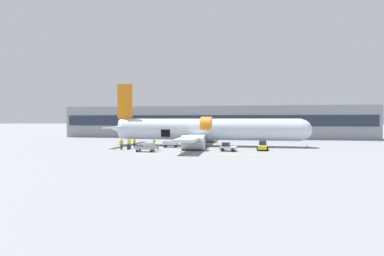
{
  "coord_description": "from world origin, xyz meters",
  "views": [
    {
      "loc": [
        8.47,
        -48.38,
        5.06
      ],
      "look_at": [
        -0.91,
        5.55,
        3.4
      ],
      "focal_mm": 28.0,
      "sensor_mm": 36.0,
      "label": 1
    }
  ],
  "objects_px": {
    "ground_crew_loader_b": "(130,144)",
    "ground_crew_driver": "(129,143)",
    "ground_crew_loader_a": "(134,143)",
    "baggage_cart_loading": "(147,146)",
    "baggage_cart_empty": "(145,149)",
    "ground_crew_helper": "(121,144)",
    "baggage_tug_lead": "(228,147)",
    "suitcase_on_tarmac_upright": "(128,148)",
    "airplane": "(204,130)",
    "suitcase_on_tarmac_spare": "(158,147)",
    "baggage_cart_queued": "(171,144)",
    "ground_crew_supervisor": "(154,142)",
    "baggage_tug_mid": "(263,146)"
  },
  "relations": [
    {
      "from": "baggage_cart_loading",
      "to": "ground_crew_loader_a",
      "type": "height_order",
      "value": "ground_crew_loader_a"
    },
    {
      "from": "baggage_tug_lead",
      "to": "ground_crew_helper",
      "type": "height_order",
      "value": "ground_crew_helper"
    },
    {
      "from": "baggage_cart_queued",
      "to": "ground_crew_driver",
      "type": "height_order",
      "value": "ground_crew_driver"
    },
    {
      "from": "ground_crew_loader_a",
      "to": "ground_crew_driver",
      "type": "distance_m",
      "value": 1.82
    },
    {
      "from": "baggage_tug_mid",
      "to": "ground_crew_helper",
      "type": "xyz_separation_m",
      "value": [
        -22.92,
        -3.0,
        0.3
      ]
    },
    {
      "from": "baggage_cart_empty",
      "to": "ground_crew_driver",
      "type": "bearing_deg",
      "value": 134.11
    },
    {
      "from": "airplane",
      "to": "ground_crew_loader_a",
      "type": "distance_m",
      "value": 13.11
    },
    {
      "from": "airplane",
      "to": "ground_crew_loader_b",
      "type": "height_order",
      "value": "airplane"
    },
    {
      "from": "ground_crew_loader_a",
      "to": "suitcase_on_tarmac_spare",
      "type": "relative_size",
      "value": 1.87
    },
    {
      "from": "baggage_cart_queued",
      "to": "airplane",
      "type": "bearing_deg",
      "value": 36.1
    },
    {
      "from": "baggage_tug_mid",
      "to": "ground_crew_supervisor",
      "type": "distance_m",
      "value": 19.05
    },
    {
      "from": "baggage_cart_queued",
      "to": "suitcase_on_tarmac_upright",
      "type": "distance_m",
      "value": 7.85
    },
    {
      "from": "baggage_cart_loading",
      "to": "ground_crew_driver",
      "type": "height_order",
      "value": "ground_crew_driver"
    },
    {
      "from": "baggage_cart_queued",
      "to": "ground_crew_supervisor",
      "type": "bearing_deg",
      "value": -177.45
    },
    {
      "from": "baggage_tug_lead",
      "to": "airplane",
      "type": "bearing_deg",
      "value": 119.7
    },
    {
      "from": "ground_crew_loader_a",
      "to": "ground_crew_supervisor",
      "type": "bearing_deg",
      "value": 20.54
    },
    {
      "from": "baggage_cart_empty",
      "to": "baggage_tug_mid",
      "type": "bearing_deg",
      "value": 16.79
    },
    {
      "from": "baggage_cart_queued",
      "to": "baggage_cart_empty",
      "type": "height_order",
      "value": "baggage_cart_queued"
    },
    {
      "from": "ground_crew_driver",
      "to": "suitcase_on_tarmac_upright",
      "type": "relative_size",
      "value": 2.17
    },
    {
      "from": "ground_crew_supervisor",
      "to": "ground_crew_helper",
      "type": "relative_size",
      "value": 0.92
    },
    {
      "from": "baggage_cart_loading",
      "to": "baggage_cart_empty",
      "type": "height_order",
      "value": "baggage_cart_empty"
    },
    {
      "from": "baggage_cart_loading",
      "to": "ground_crew_supervisor",
      "type": "xyz_separation_m",
      "value": [
        0.54,
        2.64,
        0.43
      ]
    },
    {
      "from": "baggage_cart_loading",
      "to": "ground_crew_loader_b",
      "type": "xyz_separation_m",
      "value": [
        -2.51,
        -1.2,
        0.4
      ]
    },
    {
      "from": "airplane",
      "to": "suitcase_on_tarmac_spare",
      "type": "distance_m",
      "value": 10.68
    },
    {
      "from": "baggage_cart_queued",
      "to": "suitcase_on_tarmac_upright",
      "type": "xyz_separation_m",
      "value": [
        -5.86,
        -5.22,
        -0.18
      ]
    },
    {
      "from": "ground_crew_helper",
      "to": "suitcase_on_tarmac_spare",
      "type": "height_order",
      "value": "ground_crew_helper"
    },
    {
      "from": "ground_crew_driver",
      "to": "baggage_cart_empty",
      "type": "bearing_deg",
      "value": -45.89
    },
    {
      "from": "airplane",
      "to": "ground_crew_loader_b",
      "type": "bearing_deg",
      "value": -145.4
    },
    {
      "from": "baggage_cart_loading",
      "to": "ground_crew_loader_a",
      "type": "xyz_separation_m",
      "value": [
        -2.72,
        1.42,
        0.39
      ]
    },
    {
      "from": "ground_crew_helper",
      "to": "baggage_tug_lead",
      "type": "bearing_deg",
      "value": 2.33
    },
    {
      "from": "baggage_cart_queued",
      "to": "ground_crew_helper",
      "type": "bearing_deg",
      "value": -142.53
    },
    {
      "from": "baggage_cart_queued",
      "to": "ground_crew_loader_a",
      "type": "xyz_separation_m",
      "value": [
        -6.28,
        -1.36,
        0.3
      ]
    },
    {
      "from": "baggage_tug_lead",
      "to": "baggage_cart_empty",
      "type": "height_order",
      "value": "baggage_tug_lead"
    },
    {
      "from": "suitcase_on_tarmac_upright",
      "to": "ground_crew_driver",
      "type": "bearing_deg",
      "value": 110.35
    },
    {
      "from": "ground_crew_loader_a",
      "to": "ground_crew_supervisor",
      "type": "relative_size",
      "value": 0.95
    },
    {
      "from": "ground_crew_supervisor",
      "to": "suitcase_on_tarmac_spare",
      "type": "xyz_separation_m",
      "value": [
        1.74,
        -3.7,
        -0.49
      ]
    },
    {
      "from": "baggage_cart_loading",
      "to": "baggage_cart_empty",
      "type": "relative_size",
      "value": 0.89
    },
    {
      "from": "baggage_tug_lead",
      "to": "ground_crew_loader_b",
      "type": "bearing_deg",
      "value": 177.58
    },
    {
      "from": "ground_crew_loader_b",
      "to": "ground_crew_driver",
      "type": "bearing_deg",
      "value": 124.15
    },
    {
      "from": "baggage_tug_mid",
      "to": "ground_crew_loader_a",
      "type": "xyz_separation_m",
      "value": [
        -22.18,
        1.02,
        0.18
      ]
    },
    {
      "from": "baggage_tug_lead",
      "to": "baggage_cart_queued",
      "type": "relative_size",
      "value": 0.75
    },
    {
      "from": "airplane",
      "to": "baggage_cart_loading",
      "type": "relative_size",
      "value": 10.6
    },
    {
      "from": "suitcase_on_tarmac_upright",
      "to": "suitcase_on_tarmac_spare",
      "type": "xyz_separation_m",
      "value": [
        4.59,
        1.39,
        0.03
      ]
    },
    {
      "from": "suitcase_on_tarmac_spare",
      "to": "ground_crew_loader_a",
      "type": "bearing_deg",
      "value": 153.69
    },
    {
      "from": "baggage_cart_loading",
      "to": "baggage_cart_empty",
      "type": "bearing_deg",
      "value": -73.93
    },
    {
      "from": "ground_crew_helper",
      "to": "suitcase_on_tarmac_upright",
      "type": "bearing_deg",
      "value": 7.72
    },
    {
      "from": "baggage_tug_mid",
      "to": "ground_crew_helper",
      "type": "height_order",
      "value": "ground_crew_helper"
    },
    {
      "from": "airplane",
      "to": "suitcase_on_tarmac_upright",
      "type": "distance_m",
      "value": 14.87
    },
    {
      "from": "baggage_tug_mid",
      "to": "baggage_cart_loading",
      "type": "xyz_separation_m",
      "value": [
        -19.46,
        -0.4,
        -0.21
      ]
    },
    {
      "from": "airplane",
      "to": "suitcase_on_tarmac_upright",
      "type": "relative_size",
      "value": 49.02
    }
  ]
}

